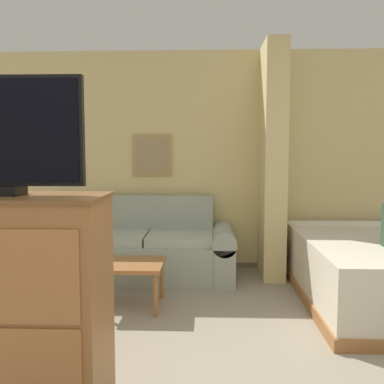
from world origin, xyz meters
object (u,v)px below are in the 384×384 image
couch (148,249)px  table_lamp (45,204)px  tv_dresser (3,303)px  coffee_table (131,268)px

couch → table_lamp: bearing=-176.3°
couch → tv_dresser: 2.57m
coffee_table → table_lamp: size_ratio=1.39×
table_lamp → tv_dresser: bearing=-73.7°
coffee_table → tv_dresser: size_ratio=0.51×
couch → tv_dresser: tv_dresser is taller
couch → table_lamp: size_ratio=4.55×
couch → table_lamp: table_lamp is taller
tv_dresser → table_lamp: bearing=106.3°
coffee_table → tv_dresser: (-0.40, -1.56, 0.23)m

